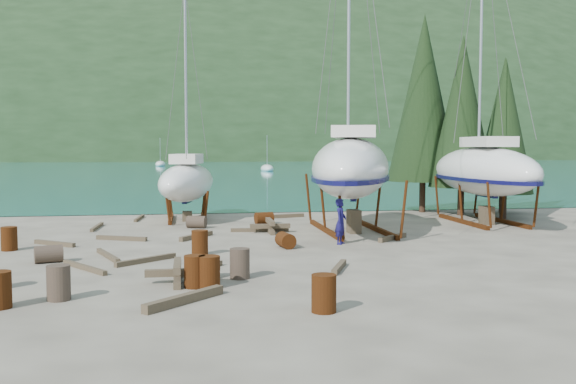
{
  "coord_description": "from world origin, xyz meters",
  "views": [
    {
      "loc": [
        -2.63,
        -21.84,
        3.81
      ],
      "look_at": [
        1.27,
        3.0,
        2.05
      ],
      "focal_mm": 40.0,
      "sensor_mm": 36.0,
      "label": 1
    }
  ],
  "objects": [
    {
      "name": "drum_9",
      "position": [
        -2.23,
        8.53,
        0.29
      ],
      "size": [
        1.02,
        0.82,
        0.58
      ],
      "primitive_type": "cylinder",
      "rotation": [
        1.57,
        0.0,
        1.26
      ],
      "color": "#2D2823",
      "rests_on": "ground"
    },
    {
      "name": "drum_3",
      "position": [
        -2.07,
        -4.58,
        0.44
      ],
      "size": [
        0.58,
        0.58,
        0.88
      ],
      "primitive_type": "cylinder",
      "color": "#582B0F",
      "rests_on": "ground"
    },
    {
      "name": "worker",
      "position": [
        3.31,
        2.57,
        0.9
      ],
      "size": [
        0.69,
        0.78,
        1.8
      ],
      "primitive_type": "imported",
      "rotation": [
        0.0,
        0.0,
        1.06
      ],
      "color": "#15114C",
      "rests_on": "ground"
    },
    {
      "name": "moored_boat_mid",
      "position": [
        10.0,
        80.0,
        0.39
      ],
      "size": [
        2.0,
        5.0,
        6.05
      ],
      "color": "white",
      "rests_on": "ground"
    },
    {
      "name": "drum_8",
      "position": [
        -9.17,
        2.95,
        0.44
      ],
      "size": [
        0.58,
        0.58,
        0.88
      ],
      "primitive_type": "cylinder",
      "color": "#582B0F",
      "rests_on": "ground"
    },
    {
      "name": "ground",
      "position": [
        0.0,
        0.0,
        0.0
      ],
      "size": [
        600.0,
        600.0,
        0.0
      ],
      "primitive_type": "plane",
      "color": "#564E44",
      "rests_on": "ground"
    },
    {
      "name": "drum_4",
      "position": [
        1.13,
        9.76,
        0.29
      ],
      "size": [
        0.99,
        0.77,
        0.58
      ],
      "primitive_type": "cylinder",
      "rotation": [
        1.57,
        0.0,
        1.8
      ],
      "color": "#582B0F",
      "rests_on": "ground"
    },
    {
      "name": "timber_17",
      "position": [
        -7.77,
        3.96,
        0.08
      ],
      "size": [
        1.78,
        1.41,
        0.16
      ],
      "primitive_type": "cube",
      "rotation": [
        0.0,
        0.0,
        0.92
      ],
      "color": "brown",
      "rests_on": "ground"
    },
    {
      "name": "timber_3",
      "position": [
        -5.84,
        -1.34,
        0.07
      ],
      "size": [
        1.65,
        2.29,
        0.15
      ],
      "primitive_type": "cube",
      "rotation": [
        0.0,
        0.0,
        0.61
      ],
      "color": "brown",
      "rests_on": "ground"
    },
    {
      "name": "timber_1",
      "position": [
        5.7,
        3.36,
        0.1
      ],
      "size": [
        1.63,
        1.53,
        0.19
      ],
      "primitive_type": "cube",
      "rotation": [
        0.0,
        0.0,
        2.32
      ],
      "color": "brown",
      "rests_on": "ground"
    },
    {
      "name": "drum_15",
      "position": [
        -7.2,
        0.11,
        0.29
      ],
      "size": [
        1.01,
        0.81,
        0.58
      ],
      "primitive_type": "cylinder",
      "rotation": [
        1.57,
        0.0,
        1.86
      ],
      "color": "#2D2823",
      "rests_on": "ground"
    },
    {
      "name": "far_house_right",
      "position": [
        30.0,
        190.0,
        2.92
      ],
      "size": [
        6.6,
        5.6,
        5.6
      ],
      "color": "beige",
      "rests_on": "ground"
    },
    {
      "name": "timber_12",
      "position": [
        -4.02,
        -0.35,
        0.08
      ],
      "size": [
        1.93,
        1.73,
        0.17
      ],
      "primitive_type": "cube",
      "rotation": [
        0.0,
        0.0,
        2.29
      ],
      "color": "brown",
      "rests_on": "ground"
    },
    {
      "name": "drum_1",
      "position": [
        -2.22,
        -3.43,
        0.29
      ],
      "size": [
        1.02,
        1.04,
        0.58
      ],
      "primitive_type": "cylinder",
      "rotation": [
        1.57,
        0.0,
        2.42
      ],
      "color": "#2D2823",
      "rests_on": "ground"
    },
    {
      "name": "timber_6",
      "position": [
        2.73,
        12.33,
        0.1
      ],
      "size": [
        1.85,
        0.68,
        0.19
      ],
      "primitive_type": "cube",
      "rotation": [
        0.0,
        0.0,
        1.84
      ],
      "color": "brown",
      "rests_on": "ground"
    },
    {
      "name": "drum_16",
      "position": [
        -5.84,
        -5.38,
        0.44
      ],
      "size": [
        0.58,
        0.58,
        0.88
      ],
      "primitive_type": "cylinder",
      "color": "#2D2823",
      "rests_on": "ground"
    },
    {
      "name": "far_hill",
      "position": [
        0.0,
        320.0,
        0.0
      ],
      "size": [
        800.0,
        360.0,
        110.0
      ],
      "primitive_type": "ellipsoid",
      "color": "#1C3018",
      "rests_on": "ground"
    },
    {
      "name": "bay_water",
      "position": [
        0.0,
        315.0,
        0.01
      ],
      "size": [
        700.0,
        700.0,
        0.0
      ],
      "primitive_type": "plane",
      "color": "teal",
      "rests_on": "ground"
    },
    {
      "name": "moored_boat_far",
      "position": [
        -8.0,
        110.0,
        0.39
      ],
      "size": [
        2.0,
        5.0,
        6.05
      ],
      "color": "white",
      "rests_on": "ground"
    },
    {
      "name": "timber_15",
      "position": [
        -6.86,
        9.11,
        0.07
      ],
      "size": [
        0.27,
        2.72,
        0.15
      ],
      "primitive_type": "cube",
      "rotation": [
        0.0,
        0.0,
        3.1
      ],
      "color": "brown",
      "rests_on": "ground"
    },
    {
      "name": "timber_5",
      "position": [
        -2.3,
        -2.24,
        0.08
      ],
      "size": [
        1.52,
        2.1,
        0.16
      ],
      "primitive_type": "cube",
      "rotation": [
        0.0,
        0.0,
        2.54
      ],
      "color": "brown",
      "rests_on": "ground"
    },
    {
      "name": "large_sailboat_near",
      "position": [
        4.66,
        6.24,
        2.93
      ],
      "size": [
        6.53,
        12.02,
        18.18
      ],
      "rotation": [
        0.0,
        0.0,
        -0.29
      ],
      "color": "white",
      "rests_on": "ground"
    },
    {
      "name": "timber_pile_aft",
      "position": [
        1.0,
        6.35,
        0.3
      ],
      "size": [
        1.8,
        1.8,
        0.6
      ],
      "color": "brown",
      "rests_on": "ground"
    },
    {
      "name": "cypress_far_right",
      "position": [
        15.5,
        13.0,
        5.21
      ],
      "size": [
        3.24,
        3.24,
        9.0
      ],
      "color": "black",
      "rests_on": "ground"
    },
    {
      "name": "cypress_near_right",
      "position": [
        12.5,
        12.0,
        5.79
      ],
      "size": [
        3.6,
        3.6,
        10.0
      ],
      "color": "black",
      "rests_on": "ground"
    },
    {
      "name": "timber_7",
      "position": [
        2.0,
        -2.61,
        0.09
      ],
      "size": [
        0.9,
        1.85,
        0.17
      ],
      "primitive_type": "cube",
      "rotation": [
        0.0,
        0.0,
        2.75
      ],
      "color": "brown",
      "rests_on": "ground"
    },
    {
      "name": "large_sailboat_far",
      "position": [
        12.0,
        8.31,
        2.66
      ],
      "size": [
        3.11,
        10.3,
        16.25
      ],
      "rotation": [
        0.0,
        0.0,
        -0.01
      ],
      "color": "white",
      "rests_on": "ground"
    },
    {
      "name": "drum_6",
      "position": [
        1.02,
        1.97,
        0.29
      ],
      "size": [
        0.73,
        0.97,
        0.58
      ],
      "primitive_type": "cylinder",
      "rotation": [
        1.57,
        0.0,
        0.18
      ],
      "color": "#582B0F",
      "rests_on": "ground"
    },
    {
      "name": "far_house_center",
      "position": [
        -20.0,
        190.0,
        2.92
      ],
      "size": [
        6.6,
        5.6,
        5.6
      ],
      "color": "beige",
      "rests_on": "ground"
    },
    {
      "name": "drum_7",
      "position": [
        0.46,
        -7.54,
        0.44
      ],
      "size": [
        0.58,
        0.58,
        0.88
      ],
      "primitive_type": "cylinder",
      "color": "#582B0F",
      "rests_on": "ground"
    },
    {
      "name": "far_house_left",
      "position": [
        -60.0,
        190.0,
        2.92
      ],
      "size": [
        6.6,
        5.6,
        5.6
      ],
      "color": "beige",
      "rests_on": "ground"
    },
    {
      "name": "timber_8",
      "position": [
        -2.29,
        5.09,
        0.09
      ],
      "size": [
        1.44,
        1.98,
        0.19
      ],
      "primitive_type": "cube",
      "rotation": [
        0.0,
        0.0,
        2.54
      ],
      "color": "brown",
      "rests_on": "ground"
    },
    {
      "name": "timber_16",
      "position": [
        -2.73,
        -6.21,
        0.11
      ],
      "size": [
        1.98,
        2.03,
        0.23
      ],
      "primitive_type": "cube",
      "rotation": [
        0.0,
        0.0,
        2.37
      ],
      "color": "brown",
      "rests_on": "ground"
    },
    {
      "name": "drum_17",
      "position": [
        -1.16,
        -3.43,
        0.44
      ],
      "size": [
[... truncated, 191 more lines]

